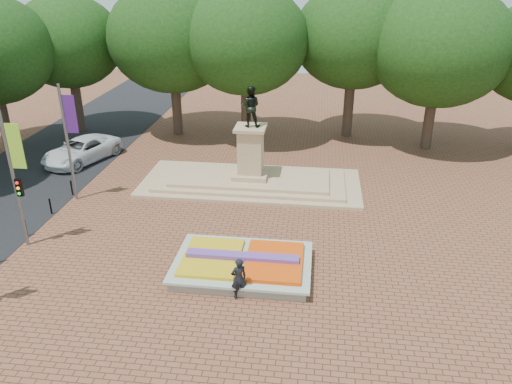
{
  "coord_description": "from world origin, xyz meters",
  "views": [
    {
      "loc": [
        4.09,
        -21.3,
        12.95
      ],
      "look_at": [
        1.1,
        2.09,
        2.2
      ],
      "focal_mm": 35.0,
      "sensor_mm": 36.0,
      "label": 1
    }
  ],
  "objects_px": {
    "monument": "(251,172)",
    "van": "(81,150)",
    "pedestrian": "(239,278)",
    "flower_bed": "(243,264)"
  },
  "relations": [
    {
      "from": "pedestrian",
      "to": "monument",
      "type": "bearing_deg",
      "value": -113.84
    },
    {
      "from": "monument",
      "to": "van",
      "type": "xyz_separation_m",
      "value": [
        -12.64,
        2.64,
        -0.05
      ]
    },
    {
      "from": "van",
      "to": "monument",
      "type": "bearing_deg",
      "value": 8.99
    },
    {
      "from": "monument",
      "to": "van",
      "type": "distance_m",
      "value": 12.92
    },
    {
      "from": "van",
      "to": "pedestrian",
      "type": "relative_size",
      "value": 3.13
    },
    {
      "from": "monument",
      "to": "pedestrian",
      "type": "xyz_separation_m",
      "value": [
        1.15,
        -11.99,
        0.08
      ]
    },
    {
      "from": "flower_bed",
      "to": "van",
      "type": "height_order",
      "value": "van"
    },
    {
      "from": "van",
      "to": "pedestrian",
      "type": "distance_m",
      "value": 20.11
    },
    {
      "from": "flower_bed",
      "to": "van",
      "type": "xyz_separation_m",
      "value": [
        -13.67,
        12.64,
        0.46
      ]
    },
    {
      "from": "flower_bed",
      "to": "monument",
      "type": "xyz_separation_m",
      "value": [
        -1.03,
        10.0,
        0.5
      ]
    }
  ]
}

